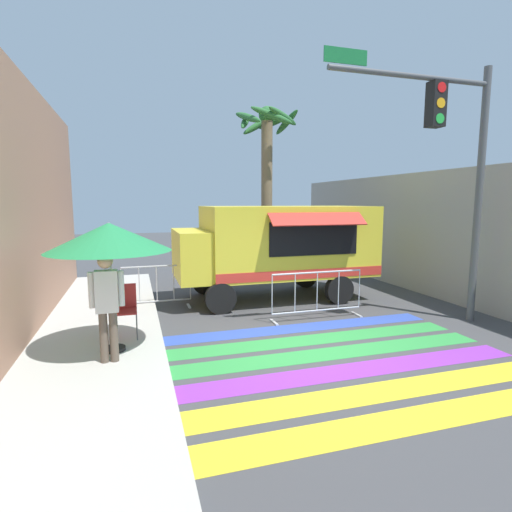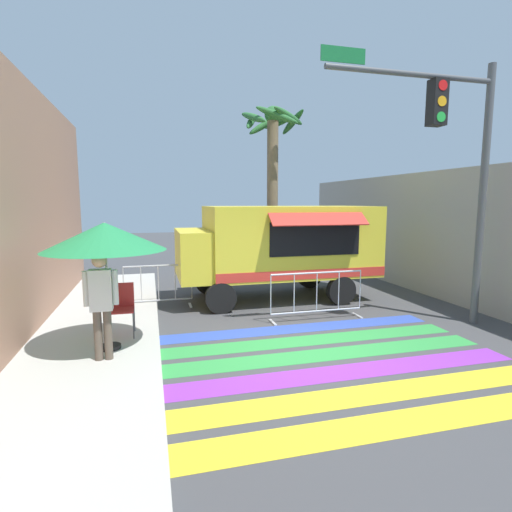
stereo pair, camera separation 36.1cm
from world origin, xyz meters
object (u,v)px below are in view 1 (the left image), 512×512
object	(u,v)px
traffic_signal_pole	(454,150)
barricade_front	(317,295)
food_truck	(273,243)
folding_chair	(123,305)
patio_umbrella	(109,238)
palm_tree	(267,162)
barricade_side	(157,288)
vendor_person	(107,301)

from	to	relation	value
traffic_signal_pole	barricade_front	bearing A→B (deg)	156.16
food_truck	folding_chair	size ratio (longest dim) A/B	5.48
patio_umbrella	folding_chair	distance (m)	1.55
palm_tree	barricade_side	bearing A→B (deg)	-137.12
food_truck	traffic_signal_pole	bearing A→B (deg)	-49.28
folding_chair	palm_tree	bearing A→B (deg)	31.49
barricade_front	folding_chair	bearing A→B (deg)	-173.85
traffic_signal_pole	folding_chair	xyz separation A→B (m)	(-6.78, 0.67, -3.03)
traffic_signal_pole	barricade_front	size ratio (longest dim) A/B	2.49
patio_umbrella	folding_chair	xyz separation A→B (m)	(0.15, 0.75, -1.35)
folding_chair	barricade_front	size ratio (longest dim) A/B	0.44
folding_chair	barricade_front	bearing A→B (deg)	-14.36
folding_chair	barricade_side	distance (m)	2.55
patio_umbrella	barricade_side	world-z (taller)	patio_umbrella
folding_chair	vendor_person	bearing A→B (deg)	-119.80
food_truck	patio_umbrella	xyz separation A→B (m)	(-4.07, -3.40, 0.56)
traffic_signal_pole	palm_tree	distance (m)	7.27
barricade_side	vendor_person	bearing A→B (deg)	-104.44
traffic_signal_pole	barricade_side	world-z (taller)	traffic_signal_pole
patio_umbrella	barricade_front	xyz separation A→B (m)	(4.38, 1.20, -1.55)
barricade_front	barricade_side	distance (m)	4.01
food_truck	palm_tree	size ratio (longest dim) A/B	0.88
food_truck	barricade_side	size ratio (longest dim) A/B	3.14
food_truck	folding_chair	bearing A→B (deg)	-145.95
folding_chair	palm_tree	distance (m)	8.75
barricade_side	palm_tree	size ratio (longest dim) A/B	0.28
barricade_front	palm_tree	bearing A→B (deg)	82.82
food_truck	barricade_side	xyz separation A→B (m)	(-3.18, -0.21, -1.01)
barricade_front	barricade_side	bearing A→B (deg)	150.40
food_truck	folding_chair	distance (m)	4.80
patio_umbrella	barricade_front	world-z (taller)	patio_umbrella
barricade_front	barricade_side	xyz separation A→B (m)	(-3.48, 1.98, -0.02)
folding_chair	barricade_side	size ratio (longest dim) A/B	0.57
traffic_signal_pole	palm_tree	size ratio (longest dim) A/B	0.91
folding_chair	barricade_front	world-z (taller)	folding_chair
vendor_person	barricade_side	world-z (taller)	vendor_person
folding_chair	palm_tree	xyz separation A→B (m)	(4.97, 6.36, 3.38)
palm_tree	vendor_person	bearing A→B (deg)	-124.27
vendor_person	palm_tree	bearing A→B (deg)	41.15
patio_umbrella	barricade_side	xyz separation A→B (m)	(0.89, 3.18, -1.57)
vendor_person	barricade_front	bearing A→B (deg)	6.25
palm_tree	patio_umbrella	bearing A→B (deg)	-125.77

